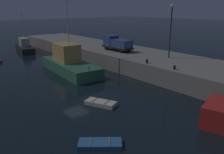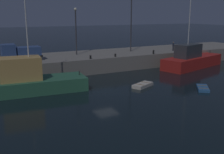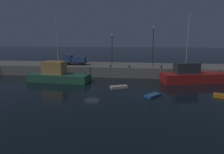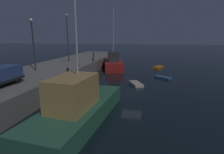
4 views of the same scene
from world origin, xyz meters
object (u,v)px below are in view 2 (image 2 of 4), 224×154
at_px(dockworker, 173,46).
at_px(utility_truck, 20,52).
at_px(bollard_central, 90,57).
at_px(lamp_post_east, 131,21).
at_px(lamp_post_west, 76,27).
at_px(dinghy_red_small, 203,88).
at_px(dinghy_orange_near, 143,85).
at_px(fishing_trawler_red, 28,81).
at_px(fishing_boat_white, 192,60).
at_px(bollard_east, 154,52).
at_px(bollard_west, 115,55).

bearing_deg(dockworker, utility_truck, 176.48).
bearing_deg(utility_truck, bollard_central, -17.78).
bearing_deg(lamp_post_east, lamp_post_west, 176.32).
distance_m(lamp_post_west, utility_truck, 9.65).
relative_size(dinghy_red_small, lamp_post_west, 0.42).
bearing_deg(dinghy_orange_near, fishing_trawler_red, 163.07).
xyz_separation_m(lamp_post_east, bollard_central, (-9.40, -4.26, -4.93)).
distance_m(dinghy_red_small, lamp_post_east, 19.44).
distance_m(lamp_post_west, lamp_post_east, 9.76).
bearing_deg(fishing_trawler_red, fishing_boat_white, 5.39).
height_order(bollard_central, bollard_east, bollard_east).
distance_m(fishing_boat_white, bollard_east, 6.34).
bearing_deg(lamp_post_west, lamp_post_east, -3.68).
height_order(lamp_post_east, bollard_central, lamp_post_east).
distance_m(dinghy_red_small, utility_truck, 24.43).
bearing_deg(bollard_central, dinghy_red_small, -58.96).
height_order(dockworker, bollard_west, dockworker).
relative_size(fishing_trawler_red, bollard_west, 27.58).
bearing_deg(lamp_post_east, utility_truck, -176.02).
bearing_deg(bollard_central, lamp_post_west, 93.57).
height_order(dinghy_orange_near, bollard_west, bollard_west).
distance_m(utility_truck, bollard_west, 13.72).
bearing_deg(fishing_boat_white, dinghy_orange_near, -155.18).
xyz_separation_m(lamp_post_west, bollard_east, (11.30, -5.09, -3.98)).
distance_m(fishing_trawler_red, bollard_east, 21.68).
height_order(lamp_post_east, bollard_west, lamp_post_east).
bearing_deg(fishing_boat_white, bollard_east, 151.90).
height_order(fishing_trawler_red, dinghy_red_small, fishing_trawler_red).
relative_size(utility_truck, bollard_east, 8.98).
height_order(lamp_post_east, utility_truck, lamp_post_east).
relative_size(fishing_boat_white, dockworker, 8.33).
height_order(bollard_west, bollard_east, bollard_east).
bearing_deg(lamp_post_east, bollard_central, -155.61).
xyz_separation_m(dinghy_red_small, lamp_post_east, (1.13, 18.00, 7.27)).
bearing_deg(dinghy_red_small, dinghy_orange_near, 142.51).
height_order(dinghy_orange_near, dinghy_red_small, dinghy_orange_near).
bearing_deg(bollard_east, dinghy_red_small, -101.39).
xyz_separation_m(dinghy_orange_near, bollard_west, (1.40, 9.59, 2.27)).
bearing_deg(lamp_post_west, fishing_trawler_red, -132.57).
distance_m(utility_truck, dockworker, 25.65).
height_order(utility_truck, bollard_central, utility_truck).
bearing_deg(dinghy_orange_near, fishing_boat_white, 24.82).
height_order(fishing_boat_white, lamp_post_west, fishing_boat_white).
relative_size(lamp_post_east, dockworker, 5.76).
relative_size(fishing_boat_white, utility_truck, 2.35).
distance_m(lamp_post_east, bollard_central, 11.43).
height_order(dinghy_orange_near, bollard_east, bollard_east).
height_order(lamp_post_east, dockworker, lamp_post_east).
xyz_separation_m(utility_truck, bollard_west, (13.38, -2.86, -0.99)).
xyz_separation_m(fishing_trawler_red, dockworker, (26.31, 7.01, 1.79)).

